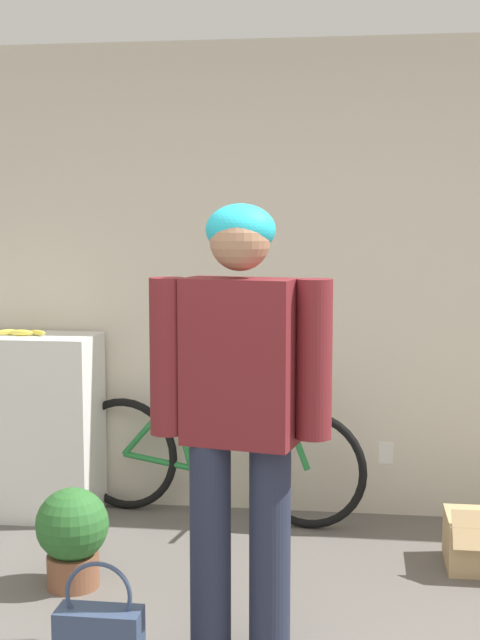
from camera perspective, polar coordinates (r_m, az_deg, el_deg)
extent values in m
cube|color=beige|center=(4.93, 3.11, 2.54)|extent=(8.00, 0.06, 2.60)
cube|color=white|center=(5.04, 9.33, -8.40)|extent=(0.08, 0.01, 0.12)
cube|color=white|center=(5.14, -14.48, -6.48)|extent=(0.97, 0.43, 1.01)
cylinder|color=#23283D|center=(3.45, -1.91, -14.44)|extent=(0.15, 0.15, 0.81)
cylinder|color=#23283D|center=(3.42, 1.92, -14.61)|extent=(0.15, 0.15, 0.81)
cube|color=maroon|center=(3.24, 0.00, -2.70)|extent=(0.44, 0.28, 0.61)
cylinder|color=maroon|center=(3.29, -4.66, -2.33)|extent=(0.13, 0.13, 0.58)
cylinder|color=maroon|center=(3.22, 4.76, -2.52)|extent=(0.13, 0.13, 0.58)
sphere|color=#A37556|center=(3.20, 0.00, 5.11)|extent=(0.22, 0.22, 0.22)
ellipsoid|color=#23B7CC|center=(3.22, 0.04, 5.81)|extent=(0.25, 0.23, 0.19)
torus|color=black|center=(5.13, -7.40, -8.49)|extent=(0.64, 0.16, 0.64)
torus|color=black|center=(4.79, 4.34, -9.53)|extent=(0.64, 0.16, 0.64)
cylinder|color=#237A38|center=(5.05, -5.30, -8.96)|extent=(0.41, 0.11, 0.08)
cylinder|color=#237A38|center=(5.02, -5.89, -6.80)|extent=(0.32, 0.09, 0.36)
cylinder|color=#237A38|center=(4.96, -3.73, -7.25)|extent=(0.14, 0.06, 0.39)
cylinder|color=#237A38|center=(4.85, -0.20, -7.63)|extent=(0.55, 0.14, 0.40)
cylinder|color=#237A38|center=(4.83, -0.80, -5.38)|extent=(0.63, 0.15, 0.05)
cylinder|color=#237A38|center=(4.76, 3.60, -7.63)|extent=(0.16, 0.06, 0.33)
cylinder|color=#237A38|center=(4.73, 3.11, -5.37)|extent=(0.07, 0.05, 0.08)
cylinder|color=#237A38|center=(4.72, 3.34, -5.02)|extent=(0.10, 0.46, 0.02)
ellipsoid|color=black|center=(4.93, -4.32, -4.82)|extent=(0.23, 0.12, 0.05)
ellipsoid|color=#EAD64C|center=(4.98, -13.80, -0.79)|extent=(0.13, 0.04, 0.04)
ellipsoid|color=#EAD64C|center=(5.03, -14.63, -0.75)|extent=(0.12, 0.08, 0.03)
ellipsoid|color=#EAD64C|center=(4.97, -12.83, -0.79)|extent=(0.12, 0.08, 0.03)
sphere|color=brown|center=(5.05, -15.05, -0.73)|extent=(0.02, 0.02, 0.02)
torus|color=#334260|center=(3.33, -9.05, -16.98)|extent=(0.25, 0.02, 0.25)
cylinder|color=brown|center=(4.20, -10.63, -15.48)|extent=(0.23, 0.23, 0.15)
sphere|color=#2D6B2D|center=(4.13, -10.69, -12.73)|extent=(0.33, 0.33, 0.33)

